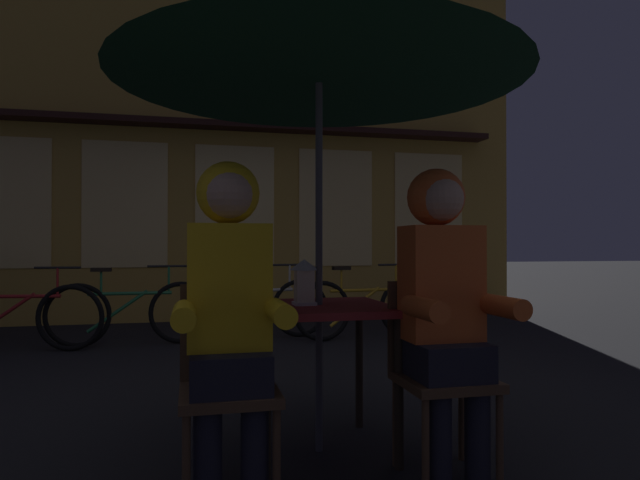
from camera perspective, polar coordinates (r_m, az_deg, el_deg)
The scene contains 13 objects.
ground_plane at distance 2.99m, azimuth -0.11°, elevation -20.91°, with size 60.00×60.00×0.00m, color black.
cafe_table at distance 2.84m, azimuth -0.11°, elevation -8.72°, with size 0.72×0.72×0.74m.
patio_umbrella at distance 2.99m, azimuth -0.11°, elevation 19.34°, with size 2.10×2.10×2.31m.
lantern at distance 2.80m, azimuth -1.63°, elevation -4.25°, with size 0.11×0.11×0.23m.
chair_left at distance 2.44m, azimuth -9.45°, elevation -13.63°, with size 0.40×0.40×0.87m.
chair_right at distance 2.67m, azimuth 12.08°, elevation -12.45°, with size 0.40×0.40×0.87m.
person_left_hooded at distance 2.32m, azimuth -9.34°, elevation -5.34°, with size 0.45×0.56×1.40m.
person_right_hooded at distance 2.57m, azimuth 12.60°, elevation -4.88°, with size 0.45×0.56×1.40m.
shopfront_building at distance 8.39m, azimuth -14.03°, elevation 13.54°, with size 10.00×0.93×6.20m.
bicycle_nearest at distance 6.22m, azimuth -28.87°, elevation -6.93°, with size 1.67×0.29×0.84m.
bicycle_second at distance 6.13m, azimuth -19.02°, elevation -7.07°, with size 1.68×0.09×0.84m.
bicycle_third at distance 6.24m, azimuth -6.65°, elevation -6.99°, with size 1.68×0.21×0.84m.
bicycle_fourth at distance 6.25m, azimuth 4.64°, elevation -6.97°, with size 1.67×0.24×0.84m.
Camera 1 is at (-0.63, -2.74, 1.04)m, focal length 31.03 mm.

